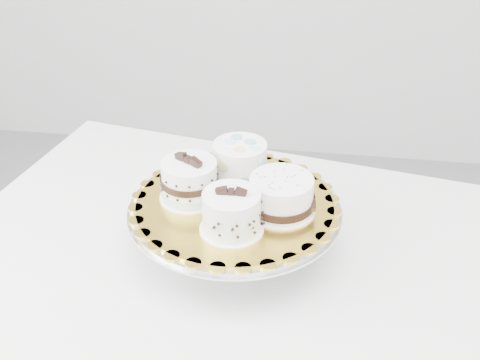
# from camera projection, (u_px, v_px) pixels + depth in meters

# --- Properties ---
(table) EXTENTS (1.23, 0.93, 0.75)m
(table) POSITION_uv_depth(u_px,v_px,m) (245.00, 285.00, 1.16)
(table) COLOR silver
(table) RESTS_ON floor
(cake_stand) EXTENTS (0.38, 0.38, 0.10)m
(cake_stand) POSITION_uv_depth(u_px,v_px,m) (235.00, 220.00, 1.08)
(cake_stand) COLOR gray
(cake_stand) RESTS_ON table
(cake_board) EXTENTS (0.43, 0.43, 0.01)m
(cake_board) POSITION_uv_depth(u_px,v_px,m) (235.00, 204.00, 1.06)
(cake_board) COLOR gold
(cake_board) RESTS_ON cake_stand
(cake_swirl) EXTENTS (0.11, 0.11, 0.08)m
(cake_swirl) POSITION_uv_depth(u_px,v_px,m) (231.00, 213.00, 0.97)
(cake_swirl) COLOR white
(cake_swirl) RESTS_ON cake_board
(cake_banded) EXTENTS (0.13, 0.13, 0.09)m
(cake_banded) POSITION_uv_depth(u_px,v_px,m) (190.00, 182.00, 1.05)
(cake_banded) COLOR white
(cake_banded) RESTS_ON cake_board
(cake_dots) EXTENTS (0.12, 0.12, 0.07)m
(cake_dots) POSITION_uv_depth(u_px,v_px,m) (240.00, 161.00, 1.10)
(cake_dots) COLOR white
(cake_dots) RESTS_ON cake_board
(cake_ribbon) EXTENTS (0.13, 0.12, 0.07)m
(cake_ribbon) POSITION_uv_depth(u_px,v_px,m) (282.00, 196.00, 1.02)
(cake_ribbon) COLOR white
(cake_ribbon) RESTS_ON cake_board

